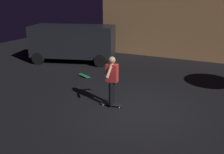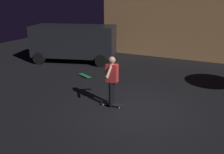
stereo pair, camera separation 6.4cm
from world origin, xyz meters
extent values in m
plane|color=black|center=(0.00, 0.00, 0.00)|extent=(28.00, 28.00, 0.00)
cube|color=tan|center=(-0.07, 9.44, 1.75)|extent=(10.02, 3.77, 3.50)
cube|color=black|center=(-5.44, 4.52, 1.18)|extent=(4.95, 3.14, 1.70)
cube|color=black|center=(-7.63, 3.86, 1.53)|extent=(0.56, 1.69, 0.64)
cylinder|color=black|center=(-6.84, 3.07, 0.33)|extent=(0.70, 0.40, 0.66)
cylinder|color=black|center=(-7.40, 4.97, 0.33)|extent=(0.70, 0.40, 0.66)
cylinder|color=black|center=(-3.48, 4.07, 0.33)|extent=(0.70, 0.40, 0.66)
cylinder|color=black|center=(-4.05, 5.97, 0.33)|extent=(0.70, 0.40, 0.66)
cube|color=black|center=(-0.88, -0.06, 0.06)|extent=(0.79, 0.26, 0.02)
sphere|color=silver|center=(-0.59, 0.05, 0.03)|extent=(0.05, 0.05, 0.05)
sphere|color=silver|center=(-0.57, -0.12, 0.03)|extent=(0.05, 0.05, 0.05)
sphere|color=silver|center=(-1.19, 0.01, 0.03)|extent=(0.05, 0.05, 0.05)
sphere|color=silver|center=(-1.17, -0.16, 0.03)|extent=(0.05, 0.05, 0.05)
cube|color=green|center=(-3.38, 2.23, 0.06)|extent=(0.79, 0.52, 0.02)
sphere|color=silver|center=(-3.69, 2.29, 0.03)|extent=(0.05, 0.05, 0.05)
sphere|color=silver|center=(-3.62, 2.44, 0.03)|extent=(0.05, 0.05, 0.05)
sphere|color=silver|center=(-3.15, 2.03, 0.03)|extent=(0.05, 0.05, 0.05)
sphere|color=silver|center=(-3.08, 2.18, 0.03)|extent=(0.05, 0.05, 0.05)
cylinder|color=black|center=(-0.89, 0.05, 0.48)|extent=(0.14, 0.14, 0.82)
cylinder|color=black|center=(-0.87, -0.17, 0.48)|extent=(0.14, 0.14, 0.82)
cube|color=red|center=(-0.88, -0.06, 1.19)|extent=(0.39, 0.25, 0.60)
sphere|color=tan|center=(-0.88, -0.06, 1.62)|extent=(0.23, 0.23, 0.23)
cylinder|color=tan|center=(-0.90, 0.16, 1.34)|extent=(0.13, 0.55, 0.46)
cylinder|color=tan|center=(-0.86, -0.28, 1.34)|extent=(0.13, 0.55, 0.46)
camera|label=1|loc=(2.29, -6.86, 3.58)|focal=38.51mm
camera|label=2|loc=(2.35, -6.83, 3.58)|focal=38.51mm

